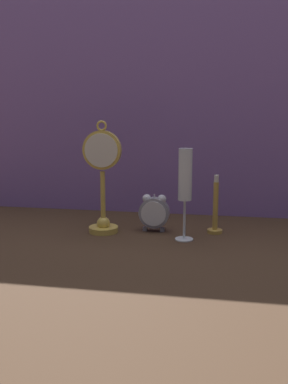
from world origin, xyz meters
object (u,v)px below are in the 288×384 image
at_px(alarm_clock_twin_bell, 154,211).
at_px(champagne_flute, 185,181).
at_px(brass_candlestick, 215,213).
at_px(pocket_watch_on_stand, 103,182).

xyz_separation_m(alarm_clock_twin_bell, champagne_flute, (0.09, -0.07, 0.10)).
bearing_deg(alarm_clock_twin_bell, brass_candlestick, 5.11).
xyz_separation_m(champagne_flute, brass_candlestick, (0.08, 0.08, -0.10)).
height_order(pocket_watch_on_stand, champagne_flute, pocket_watch_on_stand).
bearing_deg(champagne_flute, brass_candlestick, 45.09).
bearing_deg(brass_candlestick, alarm_clock_twin_bell, -174.89).
distance_m(pocket_watch_on_stand, champagne_flute, 0.24).
xyz_separation_m(pocket_watch_on_stand, champagne_flute, (0.24, -0.03, 0.02)).
height_order(alarm_clock_twin_bell, brass_candlestick, brass_candlestick).
bearing_deg(champagne_flute, pocket_watch_on_stand, 172.06).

